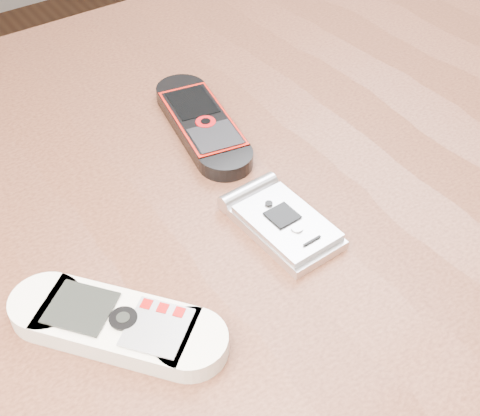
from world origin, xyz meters
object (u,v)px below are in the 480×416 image
object	(u,v)px
nokia_white	(117,324)
motorola_razr	(284,224)
nokia_black_red	(202,123)
table	(236,301)

from	to	relation	value
nokia_white	motorola_razr	size ratio (longest dim) A/B	1.53
nokia_black_red	motorola_razr	world-z (taller)	same
motorola_razr	table	bearing A→B (deg)	124.53
table	motorola_razr	distance (m)	0.12
nokia_white	motorola_razr	xyz separation A→B (m)	(0.15, 0.01, -0.00)
nokia_black_red	motorola_razr	xyz separation A→B (m)	(-0.02, -0.15, -0.00)
table	nokia_black_red	xyz separation A→B (m)	(0.04, 0.12, 0.11)
table	nokia_white	distance (m)	0.18
nokia_black_red	motorola_razr	bearing A→B (deg)	-85.99
table	nokia_white	world-z (taller)	nokia_white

